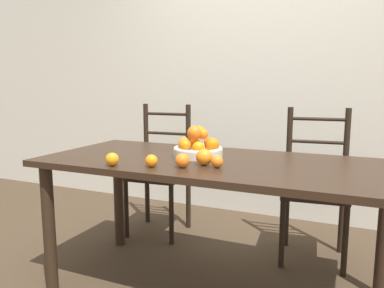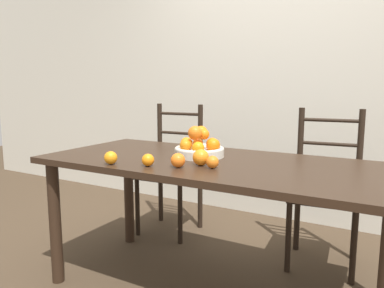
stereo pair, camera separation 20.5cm
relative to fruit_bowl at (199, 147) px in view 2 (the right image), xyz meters
The scene contains 10 objects.
wall_back 1.46m from the fruit_bowl, 84.97° to the left, with size 8.00×0.06×2.60m.
dining_table 0.20m from the fruit_bowl, 27.40° to the right, with size 1.91×0.85×0.77m.
fruit_bowl is the anchor object (origin of this frame).
orange_loose_0 0.24m from the fruit_bowl, 60.05° to the right, with size 0.08×0.08×0.08m.
orange_loose_1 0.37m from the fruit_bowl, 106.19° to the right, with size 0.06×0.06×0.06m.
orange_loose_2 0.31m from the fruit_bowl, 81.71° to the right, with size 0.07×0.07×0.07m.
orange_loose_3 0.51m from the fruit_bowl, 125.81° to the right, with size 0.07×0.07×0.07m.
orange_loose_4 0.31m from the fruit_bowl, 49.77° to the right, with size 0.06×0.06×0.06m.
chair_left 0.95m from the fruit_bowl, 132.96° to the left, with size 0.45×0.43×1.03m.
chair_right 0.94m from the fruit_bowl, 47.48° to the left, with size 0.46×0.44×1.03m.
Camera 2 is at (0.88, -1.78, 1.18)m, focal length 35.00 mm.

